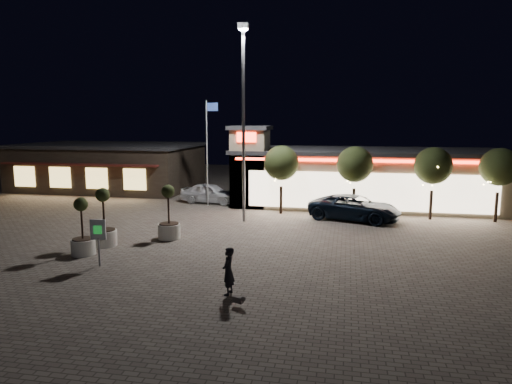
% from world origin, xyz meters
% --- Properties ---
extents(ground, '(90.00, 90.00, 0.00)m').
position_xyz_m(ground, '(0.00, 0.00, 0.00)').
color(ground, '#6F655A').
rests_on(ground, ground).
extents(retail_building, '(20.40, 8.40, 6.10)m').
position_xyz_m(retail_building, '(9.51, 15.82, 2.21)').
color(retail_building, gray).
rests_on(retail_building, ground).
extents(restaurant_building, '(16.40, 11.00, 4.30)m').
position_xyz_m(restaurant_building, '(-14.00, 19.97, 2.16)').
color(restaurant_building, '#382D23').
rests_on(restaurant_building, ground).
extents(floodlight_pole, '(0.60, 0.40, 12.38)m').
position_xyz_m(floodlight_pole, '(2.00, 8.00, 7.02)').
color(floodlight_pole, gray).
rests_on(floodlight_pole, ground).
extents(flagpole, '(0.95, 0.10, 8.00)m').
position_xyz_m(flagpole, '(-1.90, 13.00, 4.74)').
color(flagpole, white).
rests_on(flagpole, ground).
extents(string_tree_a, '(2.42, 2.42, 4.79)m').
position_xyz_m(string_tree_a, '(4.00, 11.00, 3.56)').
color(string_tree_a, '#332319').
rests_on(string_tree_a, ground).
extents(string_tree_b, '(2.42, 2.42, 4.79)m').
position_xyz_m(string_tree_b, '(9.00, 11.00, 3.56)').
color(string_tree_b, '#332319').
rests_on(string_tree_b, ground).
extents(string_tree_c, '(2.42, 2.42, 4.79)m').
position_xyz_m(string_tree_c, '(14.00, 11.00, 3.56)').
color(string_tree_c, '#332319').
rests_on(string_tree_c, ground).
extents(string_tree_d, '(2.42, 2.42, 4.79)m').
position_xyz_m(string_tree_d, '(18.00, 11.00, 3.56)').
color(string_tree_d, '#332319').
rests_on(string_tree_d, ground).
extents(pickup_truck, '(6.46, 4.29, 1.65)m').
position_xyz_m(pickup_truck, '(9.06, 9.85, 0.82)').
color(pickup_truck, black).
rests_on(pickup_truck, ground).
extents(white_sedan, '(4.85, 2.45, 1.59)m').
position_xyz_m(white_sedan, '(-2.13, 14.00, 0.79)').
color(white_sedan, silver).
rests_on(white_sedan, ground).
extents(pedestrian, '(0.50, 0.71, 1.81)m').
position_xyz_m(pedestrian, '(4.24, -4.44, 0.91)').
color(pedestrian, black).
rests_on(pedestrian, ground).
extents(dog, '(0.51, 0.33, 0.28)m').
position_xyz_m(dog, '(4.93, -5.52, 0.28)').
color(dog, '#59514C').
rests_on(dog, ground).
extents(planter_left, '(1.25, 1.25, 3.07)m').
position_xyz_m(planter_left, '(-3.81, 0.82, 0.95)').
color(planter_left, silver).
rests_on(planter_left, ground).
extents(planter_mid, '(1.16, 1.16, 2.84)m').
position_xyz_m(planter_mid, '(-4.03, -0.84, 0.88)').
color(planter_mid, silver).
rests_on(planter_mid, ground).
extents(planter_right, '(1.23, 1.23, 3.02)m').
position_xyz_m(planter_right, '(-1.09, 2.89, 0.93)').
color(planter_right, silver).
rests_on(planter_right, ground).
extents(valet_sign, '(0.71, 0.15, 2.14)m').
position_xyz_m(valet_sign, '(-2.31, -2.31, 1.50)').
color(valet_sign, gray).
rests_on(valet_sign, ground).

